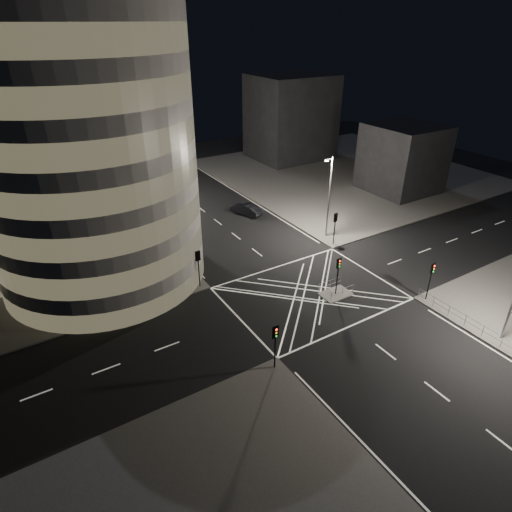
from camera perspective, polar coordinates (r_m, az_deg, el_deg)
ground at (r=42.91m, az=7.21°, el=-4.96°), size 120.00×120.00×0.00m
sidewalk_far_right at (r=78.83m, az=11.85°, el=10.91°), size 42.00×42.00×0.15m
central_island at (r=43.06m, az=10.55°, el=-5.00°), size 3.00×2.00×0.15m
office_tower_curved at (r=47.34m, az=-28.52°, el=11.97°), size 30.00×29.00×27.20m
building_right_far at (r=84.77m, az=4.64°, el=17.97°), size 14.00×12.00×15.00m
building_right_near at (r=70.94m, az=18.95°, el=12.25°), size 10.00×10.00×10.00m
building_far_end at (r=88.57m, az=-19.73°, el=17.84°), size 18.00×8.00×18.00m
tree_a at (r=42.80m, az=-11.18°, el=2.04°), size 3.82×3.82×6.85m
tree_b at (r=47.91m, az=-13.87°, el=4.99°), size 4.07×4.07×7.18m
tree_c at (r=53.27m, az=-16.02°, el=7.17°), size 4.06×4.06×7.17m
tree_d at (r=58.74m, az=-17.80°, el=9.00°), size 4.84×4.84×7.68m
tree_e at (r=64.60m, az=-19.14°, el=9.65°), size 3.67×3.67×6.05m
traffic_signal_fl at (r=42.40m, az=-7.72°, el=-0.80°), size 0.55×0.22×4.00m
traffic_signal_nl at (r=32.53m, az=2.59°, el=-11.02°), size 0.55×0.22×4.00m
traffic_signal_fr at (r=51.09m, az=10.51°, el=4.37°), size 0.55×0.22×4.00m
traffic_signal_nr at (r=43.24m, az=22.34°, el=-2.30°), size 0.55×0.22×4.00m
traffic_signal_island at (r=41.56m, az=10.90°, el=-1.76°), size 0.55×0.22×4.00m
street_lamp_left_near at (r=45.37m, az=-11.43°, el=4.67°), size 1.25×0.25×10.00m
street_lamp_left_far at (r=61.59m, az=-17.69°, el=10.42°), size 1.25×0.25×10.00m
street_lamp_right_far at (r=51.98m, az=9.71°, el=8.03°), size 1.25×0.25×10.00m
railing_near_right at (r=41.79m, az=27.05°, el=-8.27°), size 0.06×11.70×1.10m
railing_island_south at (r=42.18m, az=11.43°, el=-4.87°), size 2.80×0.06×1.10m
railing_island_north at (r=43.27m, az=9.85°, el=-3.76°), size 2.80×0.06×1.10m
sedan at (r=59.51m, az=-1.34°, el=6.26°), size 3.32×4.99×1.56m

